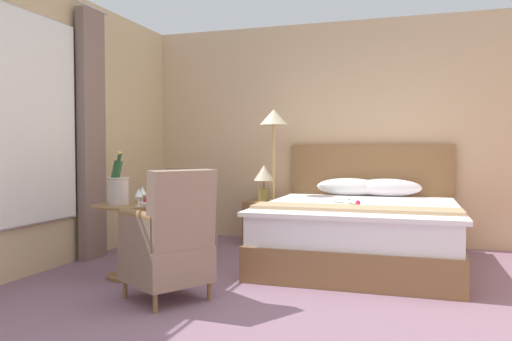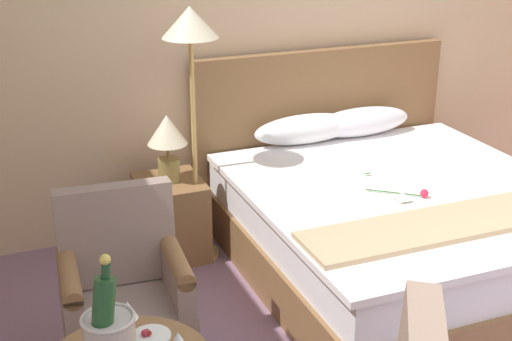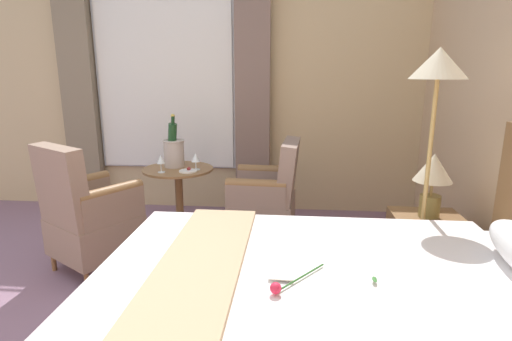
{
  "view_description": "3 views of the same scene",
  "coord_description": "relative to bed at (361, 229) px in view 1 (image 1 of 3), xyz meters",
  "views": [
    {
      "loc": [
        0.69,
        -3.54,
        1.14
      ],
      "look_at": [
        -0.78,
        1.11,
        0.95
      ],
      "focal_mm": 35.0,
      "sensor_mm": 36.0,
      "label": 1
    },
    {
      "loc": [
        -2.11,
        -1.82,
        2.27
      ],
      "look_at": [
        -1.01,
        0.91,
        1.1
      ],
      "focal_mm": 50.0,
      "sensor_mm": 36.0,
      "label": 2
    },
    {
      "loc": [
        1.64,
        1.36,
        1.48
      ],
      "look_at": [
        -1.1,
        1.11,
        0.81
      ],
      "focal_mm": 28.0,
      "sensor_mm": 36.0,
      "label": 3
    }
  ],
  "objects": [
    {
      "name": "nightstand",
      "position": [
        -1.24,
        0.7,
        -0.08
      ],
      "size": [
        0.43,
        0.47,
        0.53
      ],
      "color": "brown",
      "rests_on": "ground"
    },
    {
      "name": "wall_headboard_side",
      "position": [
        -0.19,
        1.15,
        1.03
      ],
      "size": [
        5.4,
        0.12,
        2.74
      ],
      "color": "#D3B08B",
      "rests_on": "ground"
    },
    {
      "name": "champagne_bucket",
      "position": [
        -1.99,
        -1.31,
        0.48
      ],
      "size": [
        0.19,
        0.19,
        0.48
      ],
      "color": "#BBADA6",
      "rests_on": "side_table_round"
    },
    {
      "name": "wall_window_side",
      "position": [
        -2.87,
        -1.6,
        1.03
      ],
      "size": [
        0.27,
        5.51,
        2.74
      ],
      "color": "#D0B487",
      "rests_on": "ground"
    },
    {
      "name": "armchair_by_window",
      "position": [
        -1.78,
        -0.44,
        0.08
      ],
      "size": [
        0.63,
        0.59,
        0.95
      ],
      "color": "brown",
      "rests_on": "ground"
    },
    {
      "name": "wine_glass_near_edge",
      "position": [
        -1.88,
        -1.08,
        0.42
      ],
      "size": [
        0.08,
        0.08,
        0.15
      ],
      "color": "white",
      "rests_on": "side_table_round"
    },
    {
      "name": "bed",
      "position": [
        0.0,
        0.0,
        0.0
      ],
      "size": [
        1.92,
        2.19,
        1.21
      ],
      "color": "brown",
      "rests_on": "ground"
    },
    {
      "name": "ground_plane",
      "position": [
        -0.19,
        -1.6,
        -0.34
      ],
      "size": [
        6.89,
        6.89,
        0.0
      ],
      "primitive_type": "plane",
      "color": "gray"
    },
    {
      "name": "wine_glass_near_bucket",
      "position": [
        -1.76,
        -1.35,
        0.43
      ],
      "size": [
        0.07,
        0.07,
        0.15
      ],
      "color": "white",
      "rests_on": "side_table_round"
    },
    {
      "name": "snack_plate",
      "position": [
        -1.81,
        -1.13,
        0.33
      ],
      "size": [
        0.15,
        0.15,
        0.04
      ],
      "color": "white",
      "rests_on": "side_table_round"
    },
    {
      "name": "armchair_facing_bed",
      "position": [
        -1.25,
        -1.76,
        0.1
      ],
      "size": [
        0.77,
        0.75,
        1.0
      ],
      "color": "brown",
      "rests_on": "ground"
    },
    {
      "name": "side_table_round",
      "position": [
        -1.93,
        -1.26,
        0.07
      ],
      "size": [
        0.62,
        0.62,
        0.66
      ],
      "color": "brown",
      "rests_on": "ground"
    },
    {
      "name": "floor_lamp_brass",
      "position": [
        -1.09,
        0.62,
        1.02
      ],
      "size": [
        0.34,
        0.34,
        1.64
      ],
      "color": "tan",
      "rests_on": "ground"
    },
    {
      "name": "bedside_lamp",
      "position": [
        -1.24,
        0.7,
        0.48
      ],
      "size": [
        0.25,
        0.25,
        0.44
      ],
      "color": "olive",
      "rests_on": "nightstand"
    }
  ]
}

